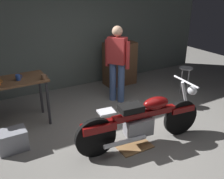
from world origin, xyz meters
TOP-DOWN VIEW (x-y plane):
  - ground_plane at (0.00, 0.00)m, footprint 12.00×12.00m
  - back_wall at (0.00, 2.80)m, footprint 8.00×0.12m
  - workbench at (-1.66, 1.43)m, footprint 1.30×0.64m
  - motorcycle at (0.05, -0.20)m, footprint 2.18×0.60m
  - person_standing at (0.55, 1.43)m, footprint 0.40×0.48m
  - shop_stool at (2.19, 1.00)m, footprint 0.32×0.32m
  - wooden_dresser at (1.16, 2.30)m, footprint 0.80×0.47m
  - drip_tray at (-0.09, -0.20)m, footprint 0.56×0.40m
  - storage_bin at (-1.81, 0.68)m, footprint 0.44×0.32m
  - mug_brown_stoneware at (-1.09, 1.19)m, footprint 0.11×0.08m
  - mug_blue_enamel at (-1.49, 1.36)m, footprint 0.11×0.08m

SIDE VIEW (x-z plane):
  - ground_plane at x=0.00m, z-range 0.00..0.00m
  - drip_tray at x=-0.09m, z-range 0.00..0.01m
  - storage_bin at x=-1.81m, z-range 0.00..0.34m
  - motorcycle at x=0.05m, z-range -0.05..0.95m
  - shop_stool at x=2.19m, z-range 0.18..0.82m
  - wooden_dresser at x=1.16m, z-range 0.00..1.10m
  - workbench at x=-1.66m, z-range 0.34..1.24m
  - person_standing at x=0.55m, z-range 0.09..1.76m
  - mug_brown_stoneware at x=-1.09m, z-range 0.90..0.99m
  - mug_blue_enamel at x=-1.49m, z-range 0.90..1.00m
  - back_wall at x=0.00m, z-range 0.00..3.10m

